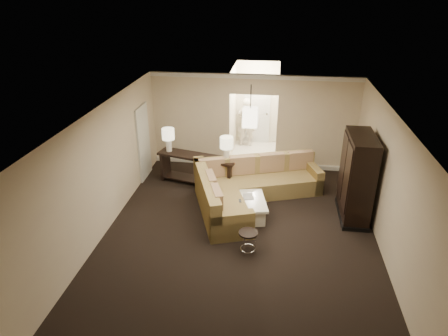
# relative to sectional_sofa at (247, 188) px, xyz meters

# --- Properties ---
(ground) EXTENTS (8.00, 8.00, 0.00)m
(ground) POSITION_rel_sectional_sofa_xyz_m (-0.05, -1.74, -0.39)
(ground) COLOR black
(ground) RESTS_ON ground
(wall_back) EXTENTS (6.00, 0.04, 2.80)m
(wall_back) POSITION_rel_sectional_sofa_xyz_m (-0.05, 2.26, 1.01)
(wall_back) COLOR beige
(wall_back) RESTS_ON ground
(wall_left) EXTENTS (0.04, 8.00, 2.80)m
(wall_left) POSITION_rel_sectional_sofa_xyz_m (-3.05, -1.74, 1.01)
(wall_left) COLOR beige
(wall_left) RESTS_ON ground
(wall_right) EXTENTS (0.04, 8.00, 2.80)m
(wall_right) POSITION_rel_sectional_sofa_xyz_m (2.95, -1.74, 1.01)
(wall_right) COLOR beige
(wall_right) RESTS_ON ground
(ceiling) EXTENTS (6.00, 8.00, 0.02)m
(ceiling) POSITION_rel_sectional_sofa_xyz_m (-0.05, -1.74, 2.41)
(ceiling) COLOR silver
(ceiling) RESTS_ON wall_back
(crown_molding) EXTENTS (6.00, 0.10, 0.12)m
(crown_molding) POSITION_rel_sectional_sofa_xyz_m (-0.05, 2.21, 2.34)
(crown_molding) COLOR silver
(crown_molding) RESTS_ON wall_back
(baseboard) EXTENTS (6.00, 0.10, 0.12)m
(baseboard) POSITION_rel_sectional_sofa_xyz_m (-0.05, 2.21, -0.33)
(baseboard) COLOR silver
(baseboard) RESTS_ON ground
(side_door) EXTENTS (0.05, 0.90, 2.10)m
(side_door) POSITION_rel_sectional_sofa_xyz_m (-3.02, 1.06, 0.66)
(side_door) COLOR silver
(side_door) RESTS_ON ground
(foyer) EXTENTS (1.44, 2.02, 2.80)m
(foyer) POSITION_rel_sectional_sofa_xyz_m (-0.05, 3.60, 0.91)
(foyer) COLOR beige
(foyer) RESTS_ON ground
(sectional_sofa) EXTENTS (3.44, 3.44, 0.98)m
(sectional_sofa) POSITION_rel_sectional_sofa_xyz_m (0.00, 0.00, 0.00)
(sectional_sofa) COLOR brown
(sectional_sofa) RESTS_ON ground
(coffee_table) EXTENTS (1.29, 1.29, 0.46)m
(coffee_table) POSITION_rel_sectional_sofa_xyz_m (-0.07, -0.74, -0.16)
(coffee_table) COLOR white
(coffee_table) RESTS_ON ground
(console_table) EXTENTS (2.28, 1.04, 0.86)m
(console_table) POSITION_rel_sectional_sofa_xyz_m (-1.45, 0.79, 0.12)
(console_table) COLOR black
(console_table) RESTS_ON ground
(armoire) EXTENTS (0.61, 1.43, 2.05)m
(armoire) POSITION_rel_sectional_sofa_xyz_m (2.54, -0.34, 0.59)
(armoire) COLOR black
(armoire) RESTS_ON ground
(drink_table) EXTENTS (0.40, 0.40, 0.50)m
(drink_table) POSITION_rel_sectional_sofa_xyz_m (0.19, -2.12, -0.04)
(drink_table) COLOR black
(drink_table) RESTS_ON ground
(table_lamp_left) EXTENTS (0.34, 0.34, 0.66)m
(table_lamp_left) POSITION_rel_sectional_sofa_xyz_m (-2.28, 1.00, 0.91)
(table_lamp_left) COLOR white
(table_lamp_left) RESTS_ON console_table
(table_lamp_right) EXTENTS (0.34, 0.34, 0.66)m
(table_lamp_right) POSITION_rel_sectional_sofa_xyz_m (-0.62, 0.58, 0.91)
(table_lamp_right) COLOR white
(table_lamp_right) RESTS_ON console_table
(pendant_light) EXTENTS (0.38, 0.38, 1.09)m
(pendant_light) POSITION_rel_sectional_sofa_xyz_m (-0.05, 0.96, 1.56)
(pendant_light) COLOR black
(pendant_light) RESTS_ON ceiling
(person) EXTENTS (0.70, 0.49, 1.84)m
(person) POSITION_rel_sectional_sofa_xyz_m (-0.38, 3.86, 0.53)
(person) COLOR beige
(person) RESTS_ON ground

